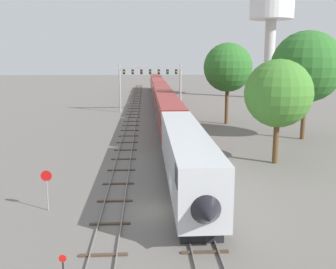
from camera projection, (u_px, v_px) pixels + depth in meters
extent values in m
plane|color=slate|center=(163.00, 211.00, 27.14)|extent=(400.00, 400.00, 0.00)
cube|color=slate|center=(157.00, 105.00, 85.93)|extent=(0.07, 200.00, 0.16)
cube|color=slate|center=(163.00, 105.00, 86.01)|extent=(0.07, 200.00, 0.16)
cube|color=#473828|center=(205.00, 252.00, 21.37)|extent=(2.60, 0.24, 0.10)
cube|color=#473828|center=(196.00, 222.00, 25.29)|extent=(2.60, 0.24, 0.10)
cube|color=#473828|center=(189.00, 199.00, 29.20)|extent=(2.60, 0.24, 0.10)
cube|color=#473828|center=(184.00, 182.00, 33.12)|extent=(2.60, 0.24, 0.10)
cube|color=#473828|center=(180.00, 169.00, 37.03)|extent=(2.60, 0.24, 0.10)
cube|color=#473828|center=(176.00, 158.00, 40.95)|extent=(2.60, 0.24, 0.10)
cube|color=#473828|center=(174.00, 149.00, 44.86)|extent=(2.60, 0.24, 0.10)
cube|color=#473828|center=(171.00, 142.00, 48.78)|extent=(2.60, 0.24, 0.10)
cube|color=#473828|center=(170.00, 135.00, 52.69)|extent=(2.60, 0.24, 0.10)
cube|color=#473828|center=(168.00, 130.00, 56.61)|extent=(2.60, 0.24, 0.10)
cube|color=#473828|center=(166.00, 125.00, 60.53)|extent=(2.60, 0.24, 0.10)
cube|color=#473828|center=(165.00, 121.00, 64.44)|extent=(2.60, 0.24, 0.10)
cube|color=#473828|center=(164.00, 117.00, 68.36)|extent=(2.60, 0.24, 0.10)
cube|color=#473828|center=(163.00, 114.00, 72.27)|extent=(2.60, 0.24, 0.10)
cube|color=#473828|center=(162.00, 111.00, 76.19)|extent=(2.60, 0.24, 0.10)
cube|color=#473828|center=(161.00, 108.00, 80.10)|extent=(2.60, 0.24, 0.10)
cube|color=#473828|center=(160.00, 106.00, 84.02)|extent=(2.60, 0.24, 0.10)
cube|color=#473828|center=(160.00, 104.00, 87.93)|extent=(2.60, 0.24, 0.10)
cube|color=#473828|center=(159.00, 102.00, 91.85)|extent=(2.60, 0.24, 0.10)
cube|color=#473828|center=(159.00, 100.00, 95.76)|extent=(2.60, 0.24, 0.10)
cube|color=#473828|center=(158.00, 98.00, 99.68)|extent=(2.60, 0.24, 0.10)
cube|color=#473828|center=(158.00, 96.00, 103.60)|extent=(2.60, 0.24, 0.10)
cube|color=#473828|center=(157.00, 95.00, 107.51)|extent=(2.60, 0.24, 0.10)
cube|color=#473828|center=(157.00, 94.00, 111.43)|extent=(2.60, 0.24, 0.10)
cube|color=#473828|center=(156.00, 92.00, 115.34)|extent=(2.60, 0.24, 0.10)
cube|color=#473828|center=(156.00, 91.00, 119.26)|extent=(2.60, 0.24, 0.10)
cube|color=#473828|center=(156.00, 90.00, 123.17)|extent=(2.60, 0.24, 0.10)
cube|color=#473828|center=(155.00, 89.00, 127.09)|extent=(2.60, 0.24, 0.10)
cube|color=#473828|center=(155.00, 88.00, 131.00)|extent=(2.60, 0.24, 0.10)
cube|color=#473828|center=(155.00, 87.00, 134.92)|extent=(2.60, 0.24, 0.10)
cube|color=#473828|center=(154.00, 86.00, 138.83)|extent=(2.60, 0.24, 0.10)
cube|color=#473828|center=(154.00, 85.00, 142.75)|extent=(2.60, 0.24, 0.10)
cube|color=#473828|center=(154.00, 84.00, 146.66)|extent=(2.60, 0.24, 0.10)
cube|color=#473828|center=(154.00, 84.00, 150.58)|extent=(2.60, 0.24, 0.10)
cube|color=#473828|center=(154.00, 83.00, 154.50)|extent=(2.60, 0.24, 0.10)
cube|color=#473828|center=(153.00, 82.00, 158.41)|extent=(2.60, 0.24, 0.10)
cube|color=#473828|center=(153.00, 82.00, 162.33)|extent=(2.60, 0.24, 0.10)
cube|color=#473828|center=(153.00, 81.00, 166.24)|extent=(2.60, 0.24, 0.10)
cube|color=#473828|center=(153.00, 81.00, 170.16)|extent=(2.60, 0.24, 0.10)
cube|color=#473828|center=(153.00, 80.00, 174.07)|extent=(2.60, 0.24, 0.10)
cube|color=#473828|center=(152.00, 79.00, 177.99)|extent=(2.60, 0.24, 0.10)
cube|color=#473828|center=(152.00, 79.00, 181.90)|extent=(2.60, 0.24, 0.10)
cube|color=slate|center=(128.00, 119.00, 66.05)|extent=(0.07, 160.00, 0.16)
cube|color=slate|center=(136.00, 119.00, 66.13)|extent=(0.07, 160.00, 0.16)
cube|color=#473828|center=(104.00, 255.00, 21.06)|extent=(2.60, 0.24, 0.10)
cube|color=#473828|center=(110.00, 224.00, 24.98)|extent=(2.60, 0.24, 0.10)
cube|color=#473828|center=(115.00, 201.00, 28.90)|extent=(2.60, 0.24, 0.10)
cube|color=#473828|center=(118.00, 184.00, 32.81)|extent=(2.60, 0.24, 0.10)
cube|color=#473828|center=(121.00, 170.00, 36.73)|extent=(2.60, 0.24, 0.10)
cube|color=#473828|center=(124.00, 159.00, 40.64)|extent=(2.60, 0.24, 0.10)
cube|color=#473828|center=(126.00, 150.00, 44.56)|extent=(2.60, 0.24, 0.10)
cube|color=#473828|center=(127.00, 142.00, 48.47)|extent=(2.60, 0.24, 0.10)
cube|color=#473828|center=(128.00, 136.00, 52.39)|extent=(2.60, 0.24, 0.10)
cube|color=#473828|center=(130.00, 130.00, 56.30)|extent=(2.60, 0.24, 0.10)
cube|color=#473828|center=(131.00, 126.00, 60.22)|extent=(2.60, 0.24, 0.10)
cube|color=#473828|center=(132.00, 121.00, 64.13)|extent=(2.60, 0.24, 0.10)
cube|color=#473828|center=(132.00, 118.00, 68.05)|extent=(2.60, 0.24, 0.10)
cube|color=#473828|center=(133.00, 114.00, 71.97)|extent=(2.60, 0.24, 0.10)
cube|color=#473828|center=(134.00, 111.00, 75.88)|extent=(2.60, 0.24, 0.10)
cube|color=#473828|center=(134.00, 108.00, 79.80)|extent=(2.60, 0.24, 0.10)
cube|color=#473828|center=(135.00, 106.00, 83.71)|extent=(2.60, 0.24, 0.10)
cube|color=#473828|center=(135.00, 104.00, 87.63)|extent=(2.60, 0.24, 0.10)
cube|color=#473828|center=(136.00, 102.00, 91.54)|extent=(2.60, 0.24, 0.10)
cube|color=#473828|center=(136.00, 100.00, 95.46)|extent=(2.60, 0.24, 0.10)
cube|color=#473828|center=(136.00, 98.00, 99.37)|extent=(2.60, 0.24, 0.10)
cube|color=#473828|center=(137.00, 97.00, 103.29)|extent=(2.60, 0.24, 0.10)
cube|color=#473828|center=(137.00, 95.00, 107.20)|extent=(2.60, 0.24, 0.10)
cube|color=#473828|center=(137.00, 94.00, 111.12)|extent=(2.60, 0.24, 0.10)
cube|color=#473828|center=(138.00, 92.00, 115.03)|extent=(2.60, 0.24, 0.10)
cube|color=#473828|center=(138.00, 91.00, 118.95)|extent=(2.60, 0.24, 0.10)
cube|color=#473828|center=(138.00, 90.00, 122.87)|extent=(2.60, 0.24, 0.10)
cube|color=#473828|center=(138.00, 89.00, 126.78)|extent=(2.60, 0.24, 0.10)
cube|color=#473828|center=(139.00, 88.00, 130.70)|extent=(2.60, 0.24, 0.10)
cube|color=#473828|center=(139.00, 87.00, 134.61)|extent=(2.60, 0.24, 0.10)
cube|color=#473828|center=(139.00, 86.00, 138.53)|extent=(2.60, 0.24, 0.10)
cube|color=#473828|center=(139.00, 85.00, 142.44)|extent=(2.60, 0.24, 0.10)
cube|color=silver|center=(186.00, 154.00, 31.26)|extent=(3.00, 21.35, 3.80)
cone|color=black|center=(206.00, 211.00, 20.69)|extent=(2.88, 2.60, 2.88)
cube|color=black|center=(203.00, 175.00, 21.76)|extent=(3.04, 1.80, 1.10)
cube|color=black|center=(185.00, 182.00, 31.73)|extent=(2.52, 19.22, 1.00)
cube|color=maroon|center=(169.00, 113.00, 53.14)|extent=(3.00, 21.35, 3.80)
cube|color=black|center=(169.00, 110.00, 53.06)|extent=(3.04, 19.64, 0.90)
cube|color=black|center=(169.00, 131.00, 53.61)|extent=(2.52, 19.22, 1.00)
cube|color=maroon|center=(162.00, 97.00, 75.02)|extent=(3.00, 21.35, 3.80)
cube|color=black|center=(162.00, 95.00, 74.94)|extent=(3.04, 19.64, 0.90)
cube|color=black|center=(162.00, 109.00, 75.49)|extent=(2.52, 19.22, 1.00)
cube|color=maroon|center=(158.00, 87.00, 96.89)|extent=(3.00, 21.35, 3.80)
cube|color=black|center=(158.00, 86.00, 96.81)|extent=(3.04, 19.64, 0.90)
cube|color=black|center=(158.00, 97.00, 97.37)|extent=(2.52, 19.22, 1.00)
cube|color=maroon|center=(156.00, 82.00, 118.77)|extent=(3.00, 21.35, 3.80)
cube|color=black|center=(156.00, 80.00, 118.69)|extent=(3.04, 19.64, 0.90)
cube|color=black|center=(156.00, 90.00, 119.24)|extent=(2.52, 19.22, 1.00)
cylinder|color=#999BA0|center=(120.00, 89.00, 74.19)|extent=(0.36, 0.36, 8.91)
cylinder|color=#999BA0|center=(180.00, 88.00, 74.84)|extent=(0.36, 0.36, 8.91)
cube|color=#999BA0|center=(150.00, 68.00, 73.76)|extent=(12.10, 0.36, 0.50)
cube|color=black|center=(124.00, 72.00, 73.67)|extent=(0.44, 0.32, 0.90)
sphere|color=yellow|center=(124.00, 72.00, 73.48)|extent=(0.28, 0.28, 0.28)
cube|color=black|center=(133.00, 72.00, 73.76)|extent=(0.44, 0.32, 0.90)
sphere|color=yellow|center=(133.00, 72.00, 73.57)|extent=(0.28, 0.28, 0.28)
cube|color=black|center=(141.00, 72.00, 73.85)|extent=(0.44, 0.32, 0.90)
sphere|color=red|center=(141.00, 72.00, 73.67)|extent=(0.28, 0.28, 0.28)
cube|color=black|center=(150.00, 72.00, 73.94)|extent=(0.44, 0.32, 0.90)
sphere|color=green|center=(150.00, 72.00, 73.76)|extent=(0.28, 0.28, 0.28)
cube|color=black|center=(159.00, 72.00, 74.04)|extent=(0.44, 0.32, 0.90)
sphere|color=yellow|center=(159.00, 72.00, 73.85)|extent=(0.28, 0.28, 0.28)
cube|color=black|center=(168.00, 72.00, 74.13)|extent=(0.44, 0.32, 0.90)
sphere|color=green|center=(168.00, 72.00, 73.94)|extent=(0.28, 0.28, 0.28)
cube|color=black|center=(176.00, 72.00, 74.22)|extent=(0.44, 0.32, 0.90)
sphere|color=yellow|center=(176.00, 72.00, 74.03)|extent=(0.28, 0.28, 0.28)
cylinder|color=beige|center=(269.00, 59.00, 98.14)|extent=(2.60, 2.60, 19.38)
cylinder|color=white|center=(272.00, 10.00, 95.79)|extent=(10.67, 10.67, 4.50)
cylinder|color=red|center=(63.00, 258.00, 18.27)|extent=(0.36, 0.03, 0.36)
cylinder|color=gray|center=(47.00, 195.00, 27.09)|extent=(0.08, 0.08, 2.20)
cylinder|color=red|center=(46.00, 176.00, 26.80)|extent=(0.76, 0.03, 0.76)
cylinder|color=brown|center=(303.00, 116.00, 50.11)|extent=(0.56, 0.56, 6.10)
sphere|color=#2D6B28|center=(307.00, 67.00, 48.90)|extent=(8.92, 8.92, 8.92)
cylinder|color=brown|center=(276.00, 140.00, 38.90)|extent=(0.56, 0.56, 4.67)
sphere|color=#427F2D|center=(278.00, 93.00, 37.99)|extent=(6.62, 6.62, 6.62)
cylinder|color=brown|center=(227.00, 104.00, 61.41)|extent=(0.56, 0.56, 6.19)
sphere|color=#2D6B28|center=(228.00, 67.00, 60.29)|extent=(7.50, 7.50, 7.50)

